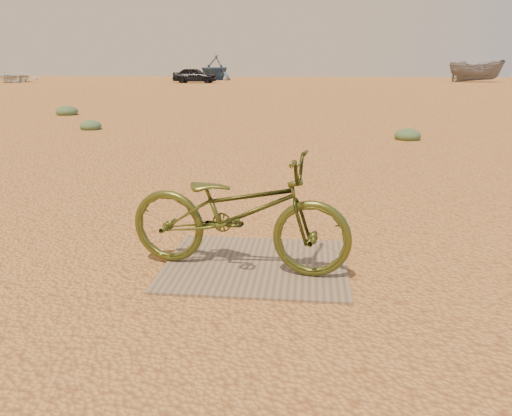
# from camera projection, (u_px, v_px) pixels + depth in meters

# --- Properties ---
(ground) EXTENTS (120.00, 120.00, 0.00)m
(ground) POSITION_uv_depth(u_px,v_px,m) (267.00, 277.00, 3.86)
(ground) COLOR #CC9148
(ground) RESTS_ON ground
(plywood_board) EXTENTS (1.47, 1.23, 0.02)m
(plywood_board) POSITION_uv_depth(u_px,v_px,m) (256.00, 265.00, 4.07)
(plywood_board) COLOR #806A58
(plywood_board) RESTS_ON ground
(bicycle) EXTENTS (1.84, 0.87, 0.93)m
(bicycle) POSITION_uv_depth(u_px,v_px,m) (238.00, 212.00, 3.86)
(bicycle) COLOR #424A1A
(bicycle) RESTS_ON plywood_board
(car) EXTENTS (3.65, 1.55, 1.23)m
(car) POSITION_uv_depth(u_px,v_px,m) (195.00, 75.00, 41.60)
(car) COLOR black
(car) RESTS_ON ground
(boat_near_left) EXTENTS (4.11, 5.12, 0.94)m
(boat_near_left) POSITION_uv_depth(u_px,v_px,m) (13.00, 77.00, 42.97)
(boat_near_left) COLOR silver
(boat_near_left) RESTS_ON ground
(boat_far_left) EXTENTS (5.25, 5.58, 2.35)m
(boat_far_left) POSITION_uv_depth(u_px,v_px,m) (215.00, 68.00, 48.52)
(boat_far_left) COLOR #304F71
(boat_far_left) RESTS_ON ground
(boat_mid_right) EXTENTS (5.04, 2.38, 1.88)m
(boat_mid_right) POSITION_uv_depth(u_px,v_px,m) (476.00, 71.00, 43.45)
(boat_mid_right) COLOR slate
(boat_mid_right) RESTS_ON ground
(kale_a) EXTENTS (0.53, 0.53, 0.29)m
(kale_a) POSITION_uv_depth(u_px,v_px,m) (91.00, 129.00, 12.48)
(kale_a) COLOR #4F6E48
(kale_a) RESTS_ON ground
(kale_b) EXTENTS (0.56, 0.56, 0.31)m
(kale_b) POSITION_uv_depth(u_px,v_px,m) (407.00, 140.00, 10.81)
(kale_b) COLOR #4F6E48
(kale_b) RESTS_ON ground
(kale_c) EXTENTS (0.69, 0.69, 0.38)m
(kale_c) POSITION_uv_depth(u_px,v_px,m) (67.00, 115.00, 15.96)
(kale_c) COLOR #4F6E48
(kale_c) RESTS_ON ground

